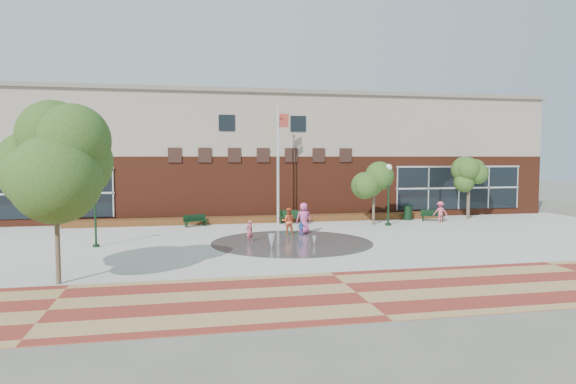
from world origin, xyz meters
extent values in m
plane|color=#666056|center=(0.00, 0.00, 0.00)|extent=(120.00, 120.00, 0.00)
cube|color=#A8A8A0|center=(0.00, 4.00, 0.00)|extent=(46.00, 18.00, 0.01)
cube|color=maroon|center=(0.00, -7.00, 0.00)|extent=(46.00, 6.00, 0.01)
cylinder|color=#383A3D|center=(0.00, 3.00, 0.00)|extent=(8.40, 8.40, 0.01)
cube|color=#592415|center=(0.00, 17.50, 2.25)|extent=(44.00, 10.00, 4.50)
cube|color=gray|center=(0.00, 17.50, 6.75)|extent=(44.00, 10.00, 4.50)
cube|color=slate|center=(0.00, 17.50, 9.05)|extent=(44.40, 10.40, 0.30)
cube|color=black|center=(-15.00, 12.48, 2.11)|extent=(10.00, 0.12, 3.19)
cube|color=black|center=(15.00, 12.48, 2.11)|extent=(10.00, 0.12, 3.19)
cube|color=black|center=(-2.50, 12.48, 6.79)|extent=(1.10, 0.10, 1.10)
cube|color=black|center=(2.50, 12.48, 6.79)|extent=(1.10, 0.10, 1.10)
cube|color=maroon|center=(0.00, 11.60, 0.00)|extent=(26.00, 1.20, 0.40)
cylinder|color=white|center=(0.72, 10.48, 3.60)|extent=(0.09, 0.09, 7.20)
sphere|color=white|center=(0.72, 10.48, 7.24)|extent=(0.14, 0.14, 0.14)
cube|color=#C64435|center=(1.08, 10.65, 6.67)|extent=(0.73, 0.34, 0.48)
cylinder|color=white|center=(0.68, 10.67, 3.83)|extent=(0.10, 0.10, 7.66)
sphere|color=white|center=(0.68, 10.67, 7.71)|extent=(0.16, 0.16, 0.16)
cube|color=#C64435|center=(1.09, 10.83, 7.07)|extent=(0.83, 0.33, 0.54)
cylinder|color=black|center=(-9.79, 3.79, 1.50)|extent=(0.11, 0.11, 3.00)
cylinder|color=black|center=(-9.79, 3.79, 0.07)|extent=(0.32, 0.32, 0.14)
sphere|color=silver|center=(-9.79, 3.79, 3.16)|extent=(0.35, 0.35, 0.35)
cylinder|color=black|center=(7.55, 8.25, 1.80)|extent=(0.13, 0.13, 3.60)
cylinder|color=black|center=(7.55, 8.25, 0.08)|extent=(0.38, 0.38, 0.17)
sphere|color=silver|center=(7.55, 8.25, 3.80)|extent=(0.42, 0.42, 0.42)
cube|color=black|center=(-4.74, 10.27, 0.38)|extent=(1.58, 0.98, 0.05)
cube|color=black|center=(-4.81, 10.45, 0.58)|extent=(1.43, 0.63, 0.38)
cube|color=black|center=(1.64, 10.27, 0.45)|extent=(1.87, 1.19, 0.06)
cube|color=black|center=(1.73, 10.47, 0.69)|extent=(1.69, 0.77, 0.45)
cube|color=black|center=(11.47, 9.75, 0.39)|extent=(1.62, 0.86, 0.05)
cube|color=black|center=(11.53, 9.93, 0.59)|extent=(1.51, 0.49, 0.39)
cylinder|color=black|center=(10.05, 10.65, 0.50)|extent=(0.60, 0.60, 1.01)
cylinder|color=black|center=(10.05, 10.65, 1.03)|extent=(0.64, 0.64, 0.06)
cylinder|color=#483B2D|center=(-9.89, -3.75, 1.86)|extent=(0.17, 0.17, 3.73)
cylinder|color=#483B2D|center=(6.80, 8.91, 1.27)|extent=(0.17, 0.17, 2.55)
cylinder|color=#483B2D|center=(14.57, 10.37, 1.32)|extent=(0.23, 0.23, 2.63)
cone|color=white|center=(-1.36, 1.44, 0.00)|extent=(0.37, 0.37, 0.72)
cone|color=white|center=(0.93, 1.99, 0.00)|extent=(0.20, 0.20, 0.46)
imported|color=#C0485C|center=(-2.13, 3.67, 0.58)|extent=(0.51, 0.46, 1.17)
imported|color=#D4512C|center=(0.39, 5.81, 0.78)|extent=(0.87, 0.73, 1.57)
imported|color=#D2498D|center=(1.34, 5.96, 0.91)|extent=(0.89, 0.58, 1.83)
imported|color=blue|center=(0.99, 5.08, 0.44)|extent=(0.52, 0.22, 0.87)
imported|color=#C74B67|center=(11.65, 8.99, 0.72)|extent=(1.05, 0.79, 1.45)
camera|label=1|loc=(-5.62, -22.85, 4.52)|focal=32.00mm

